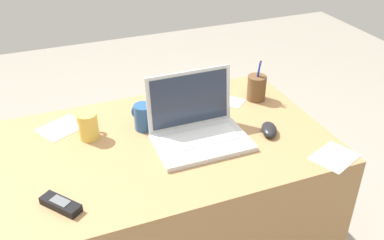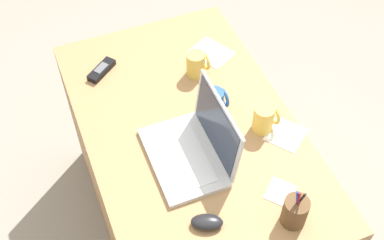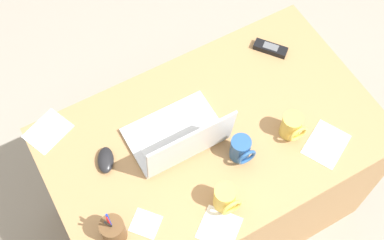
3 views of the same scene
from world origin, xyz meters
name	(u,v)px [view 3 (image 3 of 3)]	position (x,y,z in m)	size (l,w,h in m)	color
ground_plane	(209,205)	(0.00, 0.00, 0.00)	(6.00, 6.00, 0.00)	gray
desk	(211,176)	(0.00, 0.00, 0.37)	(1.20, 0.74, 0.73)	#A87C4F
laptop	(180,137)	(0.12, -0.03, 0.78)	(0.33, 0.25, 0.23)	silver
computer_mouse	(106,160)	(0.38, -0.09, 0.75)	(0.06, 0.10, 0.03)	black
coffee_mug_white	(241,149)	(-0.04, 0.11, 0.78)	(0.07, 0.08, 0.10)	#26518C
coffee_mug_tall	(225,199)	(0.10, 0.24, 0.79)	(0.08, 0.08, 0.11)	#E0BC4C
coffee_mug_spare	(292,126)	(-0.24, 0.13, 0.78)	(0.07, 0.08, 0.10)	#E0BC4C
cordless_phone	(270,48)	(-0.38, -0.22, 0.75)	(0.12, 0.13, 0.03)	black
pen_holder	(113,230)	(0.47, 0.16, 0.79)	(0.08, 0.08, 0.17)	brown
paper_note_near_laptop	(219,228)	(0.16, 0.30, 0.73)	(0.12, 0.12, 0.00)	white
paper_note_left	(48,131)	(0.52, -0.31, 0.73)	(0.15, 0.12, 0.00)	white
paper_note_right	(326,144)	(-0.33, 0.23, 0.73)	(0.16, 0.12, 0.00)	white
paper_note_front	(146,224)	(0.36, 0.17, 0.73)	(0.08, 0.09, 0.00)	white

